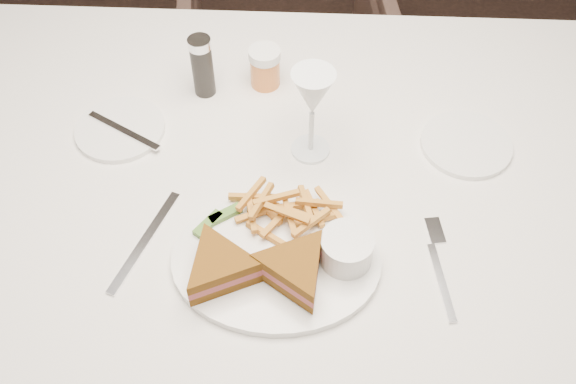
{
  "coord_description": "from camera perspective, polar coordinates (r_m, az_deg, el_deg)",
  "views": [
    {
      "loc": [
        0.06,
        -0.3,
        1.59
      ],
      "look_at": [
        0.07,
        0.33,
        0.8
      ],
      "focal_mm": 40.0,
      "sensor_mm": 36.0,
      "label": 1
    }
  ],
  "objects": [
    {
      "name": "table",
      "position": [
        1.39,
        -0.02,
        -9.33
      ],
      "size": [
        1.5,
        1.05,
        0.75
      ],
      "primitive_type": "cube",
      "rotation": [
        0.0,
        0.0,
        -0.06
      ],
      "color": "silver",
      "rests_on": "ground"
    },
    {
      "name": "table_setting",
      "position": [
        1.01,
        -0.64,
        -0.9
      ],
      "size": [
        0.78,
        0.64,
        0.18
      ],
      "color": "white",
      "rests_on": "table"
    },
    {
      "name": "chair_far",
      "position": [
        2.02,
        -0.24,
        12.21
      ],
      "size": [
        0.64,
        0.61,
        0.62
      ],
      "primitive_type": "imported",
      "rotation": [
        0.0,
        0.0,
        3.22
      ],
      "color": "#44302A",
      "rests_on": "ground"
    }
  ]
}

